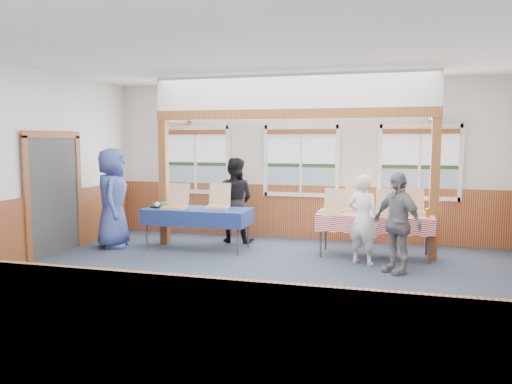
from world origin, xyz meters
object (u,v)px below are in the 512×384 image
at_px(woman_white, 363,219).
at_px(person_grey, 397,223).
at_px(table_left, 198,211).
at_px(man_blue, 112,198).
at_px(table_right, 375,216).
at_px(woman_black, 234,200).

relative_size(woman_white, person_grey, 0.95).
height_order(table_left, man_blue, man_blue).
xyz_separation_m(table_right, man_blue, (-4.80, -0.54, 0.24)).
height_order(table_left, woman_white, woman_white).
bearing_deg(woman_white, table_right, -80.15).
xyz_separation_m(table_right, person_grey, (0.36, -1.03, 0.07)).
bearing_deg(table_left, woman_black, 67.97).
bearing_deg(table_left, person_grey, -3.56).
xyz_separation_m(table_left, woman_white, (3.05, -0.38, 0.04)).
relative_size(table_left, man_blue, 1.09).
height_order(table_left, table_right, same).
bearing_deg(table_left, table_right, 13.21).
height_order(woman_white, man_blue, man_blue).
xyz_separation_m(woman_black, man_blue, (-2.06, -1.08, 0.10)).
distance_m(woman_white, person_grey, 0.66).
height_order(table_right, woman_white, woman_white).
height_order(woman_black, man_blue, man_blue).
bearing_deg(woman_white, table_left, 17.01).
relative_size(table_right, man_blue, 1.09).
distance_m(table_left, woman_white, 3.07).
bearing_deg(woman_white, woman_black, -0.07).
xyz_separation_m(table_right, woman_white, (-0.16, -0.63, 0.04)).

